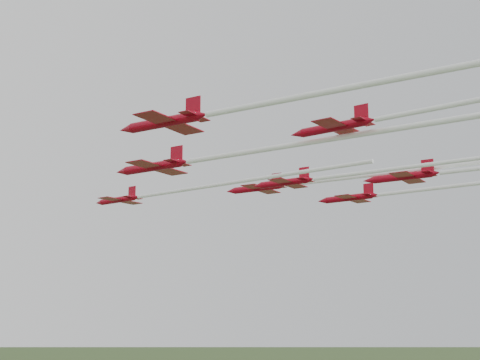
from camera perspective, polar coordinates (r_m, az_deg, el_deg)
jet_lead at (r=106.87m, az=-5.64°, el=-0.97°), size 17.93×51.21×2.45m
jet_row2_left at (r=82.74m, az=1.58°, el=2.56°), size 26.50×63.48×2.96m
jet_row2_right at (r=107.82m, az=7.60°, el=0.01°), size 23.38×52.67×2.74m
jet_row3_left at (r=67.92m, az=2.55°, el=6.63°), size 24.16×53.54×2.83m
jet_row3_mid at (r=91.94m, az=14.27°, el=1.10°), size 25.83×63.88×2.42m
jet_row3_right at (r=112.36m, az=17.66°, el=-0.51°), size 23.99×65.52×2.73m
jet_row4_left at (r=71.82m, az=16.64°, el=5.97°), size 17.85×50.01×2.52m
jet_row4_right at (r=100.37m, az=19.19°, el=0.89°), size 20.27×45.19×2.75m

